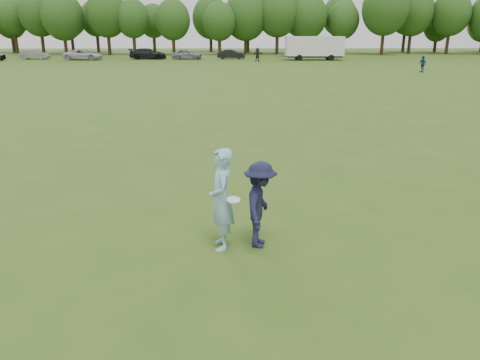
{
  "coord_description": "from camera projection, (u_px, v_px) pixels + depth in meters",
  "views": [
    {
      "loc": [
        0.38,
        -8.76,
        4.25
      ],
      "look_at": [
        0.55,
        0.94,
        1.1
      ],
      "focal_mm": 35.0,
      "sensor_mm": 36.0,
      "label": 1
    }
  ],
  "objects": [
    {
      "name": "car_c",
      "position": [
        83.0,
        55.0,
        65.66
      ],
      "size": [
        5.4,
        2.75,
        1.46
      ],
      "primitive_type": "imported",
      "rotation": [
        0.0,
        0.0,
        1.51
      ],
      "color": "silver",
      "rests_on": "ground"
    },
    {
      "name": "car_e",
      "position": [
        187.0,
        54.0,
        66.77
      ],
      "size": [
        4.45,
        2.16,
        1.46
      ],
      "primitive_type": "imported",
      "rotation": [
        0.0,
        0.0,
        1.47
      ],
      "color": "gray",
      "rests_on": "ground"
    },
    {
      "name": "thrower",
      "position": [
        221.0,
        199.0,
        9.23
      ],
      "size": [
        0.58,
        0.8,
        2.07
      ],
      "primitive_type": "imported",
      "rotation": [
        0.0,
        0.0,
        -1.46
      ],
      "color": "#8CC2D9",
      "rests_on": "ground"
    },
    {
      "name": "player_far_b",
      "position": [
        422.0,
        64.0,
        47.27
      ],
      "size": [
        0.67,
        1.03,
        1.63
      ],
      "primitive_type": "imported",
      "rotation": [
        0.0,
        0.0,
        -1.26
      ],
      "color": "navy",
      "rests_on": "ground"
    },
    {
      "name": "disc_in_play",
      "position": [
        233.0,
        200.0,
        9.0
      ],
      "size": [
        0.3,
        0.3,
        0.08
      ],
      "color": "white",
      "rests_on": "ground"
    },
    {
      "name": "cargo_trailer",
      "position": [
        314.0,
        47.0,
        65.25
      ],
      "size": [
        9.0,
        2.75,
        3.2
      ],
      "color": "white",
      "rests_on": "ground"
    },
    {
      "name": "field_cone",
      "position": [
        407.0,
        71.0,
        47.76
      ],
      "size": [
        0.28,
        0.28,
        0.3
      ],
      "primitive_type": "cone",
      "color": "#FF640D",
      "rests_on": "ground"
    },
    {
      "name": "car_f",
      "position": [
        231.0,
        54.0,
        67.9
      ],
      "size": [
        4.15,
        1.76,
        1.33
      ],
      "primitive_type": "imported",
      "rotation": [
        0.0,
        0.0,
        1.48
      ],
      "color": "black",
      "rests_on": "ground"
    },
    {
      "name": "ground",
      "position": [
        214.0,
        245.0,
        9.64
      ],
      "size": [
        200.0,
        200.0,
        0.0
      ],
      "primitive_type": "plane",
      "color": "#335317",
      "rests_on": "ground"
    },
    {
      "name": "player_far_d",
      "position": [
        258.0,
        55.0,
        62.36
      ],
      "size": [
        1.76,
        1.25,
        1.84
      ],
      "primitive_type": "imported",
      "rotation": [
        0.0,
        0.0,
        0.47
      ],
      "color": "#262626",
      "rests_on": "ground"
    },
    {
      "name": "car_b",
      "position": [
        35.0,
        55.0,
        67.35
      ],
      "size": [
        4.08,
        1.59,
        1.33
      ],
      "primitive_type": "imported",
      "rotation": [
        0.0,
        0.0,
        1.52
      ],
      "color": "slate",
      "rests_on": "ground"
    },
    {
      "name": "treeline",
      "position": [
        245.0,
        16.0,
        80.87
      ],
      "size": [
        130.35,
        18.39,
        11.74
      ],
      "color": "#332114",
      "rests_on": "ground"
    },
    {
      "name": "defender",
      "position": [
        260.0,
        205.0,
        9.36
      ],
      "size": [
        0.87,
        1.26,
        1.78
      ],
      "primitive_type": "imported",
      "rotation": [
        0.0,
        0.0,
        1.37
      ],
      "color": "#191A37",
      "rests_on": "ground"
    },
    {
      "name": "car_d",
      "position": [
        148.0,
        54.0,
        67.36
      ],
      "size": [
        5.27,
        2.16,
        1.53
      ],
      "primitive_type": "imported",
      "rotation": [
        0.0,
        0.0,
        1.57
      ],
      "color": "black",
      "rests_on": "ground"
    }
  ]
}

